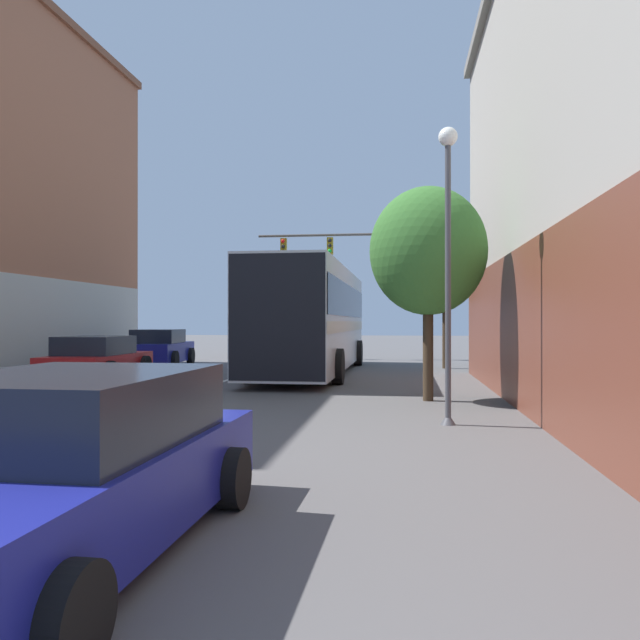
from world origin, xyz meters
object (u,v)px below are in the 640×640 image
Objects in this scene: parked_car_left_far at (160,349)px; street_tree_near at (428,251)px; traffic_signal_gantry at (370,261)px; street_lamp at (448,250)px; parked_car_left_near at (97,359)px; bus at (313,315)px; street_tree_far at (445,261)px; hatchback_foreground at (57,470)px.

street_tree_near is (9.96, -9.39, 2.60)m from parked_car_left_far.
street_lamp is (2.23, -18.39, -1.63)m from traffic_signal_gantry.
street_lamp is at bearing -126.48° from parked_car_left_near.
parked_car_left_near is at bearing 145.54° from street_lamp.
street_tree_near is at bearing -111.97° from parked_car_left_near.
parked_car_left_near is (-5.92, -3.63, -1.32)m from bus.
traffic_signal_gantry is at bearing 119.75° from street_tree_far.
parked_car_left_far reaches higher than parked_car_left_near.
traffic_signal_gantry is 6.25m from street_tree_far.
parked_car_left_far is at bearing 20.90° from hatchback_foreground.
hatchback_foreground is at bearing -165.88° from parked_car_left_far.
street_lamp is at bearing -93.77° from street_tree_far.
parked_car_left_far is at bearing 2.49° from parked_car_left_near.
bus is at bearing 116.76° from street_tree_near.
street_tree_far reaches higher than hatchback_foreground.
street_lamp is 3.23m from street_tree_near.
street_tree_near reaches higher than parked_car_left_near.
bus is 2.17× the size of street_tree_far.
street_tree_near is at bearing -96.15° from street_tree_far.
bus is at bearing -100.74° from traffic_signal_gantry.
parked_car_left_far is at bearing -177.99° from street_tree_far.
parked_car_left_far is 13.93m from street_tree_near.
traffic_signal_gantry is (7.92, 5.79, 3.89)m from parked_car_left_far.
bus reaches higher than hatchback_foreground.
parked_car_left_far is at bearing 128.88° from street_lamp.
parked_car_left_near is at bearing -122.42° from traffic_signal_gantry.
bus is 5.73m from street_tree_far.
bus is at bearing -115.58° from parked_car_left_far.
street_lamp is at bearing -26.57° from hatchback_foreground.
traffic_signal_gantry is 15.37m from street_tree_near.
hatchback_foreground is 14.48m from parked_car_left_near.
parked_car_left_far is at bearing -143.85° from traffic_signal_gantry.
hatchback_foreground is 1.06× the size of parked_car_left_near.
traffic_signal_gantry is 1.73× the size of street_tree_near.
street_tree_far is at bearing 83.85° from street_tree_near.
bus is 2.88× the size of parked_car_left_near.
street_lamp is at bearing -146.79° from parked_car_left_far.
street_lamp is (10.16, -12.60, 2.26)m from parked_car_left_far.
traffic_signal_gantry reaches higher than parked_car_left_far.
traffic_signal_gantry is at bearing 97.63° from street_tree_near.
hatchback_foreground is (0.43, -16.64, -1.32)m from bus.
street_tree_near is at bearing 93.55° from street_lamp.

